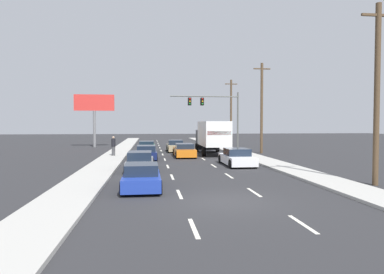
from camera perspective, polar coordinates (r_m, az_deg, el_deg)
ground_plane at (r=38.66m, az=-2.53°, el=-2.44°), size 140.00×140.00×0.00m
sidewalk_right at (r=34.84m, az=8.66°, el=-2.85°), size 2.27×80.00×0.14m
sidewalk_left at (r=33.73m, az=-12.75°, el=-3.04°), size 2.27×80.00×0.14m
lane_markings at (r=35.34m, az=-2.11°, el=-2.86°), size 3.54×62.00×0.01m
car_green at (r=38.46m, az=-7.51°, el=-1.63°), size 1.92×4.13×1.21m
car_navy at (r=30.31m, az=-7.56°, el=-2.63°), size 1.89×4.17×1.24m
car_gray at (r=23.40m, az=-8.58°, el=-4.05°), size 1.88×4.64×1.27m
car_blue at (r=16.75m, az=-8.32°, el=-6.60°), size 1.86×4.20×1.22m
car_tan at (r=38.68m, az=-2.76°, el=-1.56°), size 1.85×4.33×1.30m
car_orange at (r=32.56m, az=-1.30°, el=-2.27°), size 1.91×4.69×1.26m
box_truck at (r=35.20m, az=3.32°, el=0.28°), size 2.69×8.07×3.35m
car_white at (r=26.12m, az=7.42°, el=-3.41°), size 1.99×4.70×1.27m
traffic_signal_mast at (r=43.37m, az=3.06°, el=5.06°), size 8.68×0.69×7.09m
utility_pole_near at (r=19.72m, az=28.23°, el=6.53°), size 1.80×0.28×9.10m
utility_pole_mid at (r=37.22m, az=11.43°, el=4.87°), size 1.80×0.28×9.49m
utility_pole_far at (r=49.72m, az=6.47°, el=4.15°), size 1.80×0.28×9.39m
roadside_billboard at (r=47.99m, az=-15.84°, el=4.58°), size 5.27×0.36×7.03m
pedestrian_near_corner at (r=33.11m, az=-12.85°, el=-1.44°), size 0.38×0.38×1.81m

